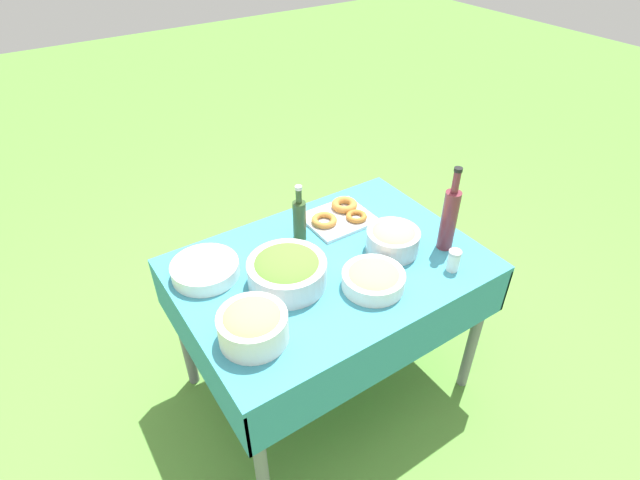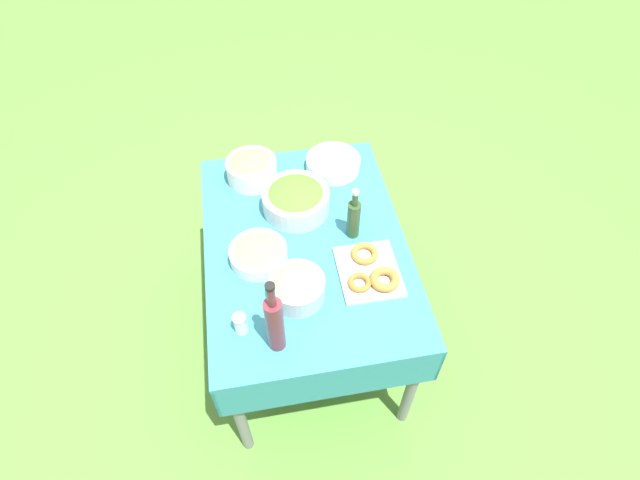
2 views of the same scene
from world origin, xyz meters
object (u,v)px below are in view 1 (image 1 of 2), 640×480
at_px(bread_bowl, 373,278).
at_px(olive_oil_bottle, 299,219).
at_px(pasta_bowl, 393,239).
at_px(plate_stack, 205,269).
at_px(salad_bowl, 287,270).
at_px(wine_bottle, 449,218).
at_px(donut_platter, 339,215).
at_px(fruit_bowl, 253,325).

bearing_deg(bread_bowl, olive_oil_bottle, -80.47).
xyz_separation_m(pasta_bowl, plate_stack, (0.73, -0.29, -0.03)).
bearing_deg(salad_bowl, bread_bowl, 143.18).
distance_m(salad_bowl, olive_oil_bottle, 0.30).
height_order(olive_oil_bottle, bread_bowl, olive_oil_bottle).
xyz_separation_m(olive_oil_bottle, bread_bowl, (-0.07, 0.42, -0.06)).
relative_size(olive_oil_bottle, wine_bottle, 0.69).
height_order(pasta_bowl, plate_stack, pasta_bowl).
bearing_deg(donut_platter, fruit_bowl, 32.81).
height_order(plate_stack, fruit_bowl, fruit_bowl).
xyz_separation_m(salad_bowl, donut_platter, (-0.43, -0.25, -0.05)).
distance_m(plate_stack, wine_bottle, 1.02).
relative_size(pasta_bowl, bread_bowl, 0.92).
relative_size(olive_oil_bottle, bread_bowl, 1.09).
bearing_deg(wine_bottle, salad_bowl, -14.10).
bearing_deg(fruit_bowl, olive_oil_bottle, -137.24).
distance_m(pasta_bowl, wine_bottle, 0.25).
bearing_deg(wine_bottle, donut_platter, -58.89).
xyz_separation_m(donut_platter, wine_bottle, (-0.25, 0.42, 0.13)).
relative_size(bread_bowl, fruit_bowl, 1.01).
relative_size(plate_stack, bread_bowl, 1.10).
bearing_deg(pasta_bowl, olive_oil_bottle, -45.75).
relative_size(salad_bowl, fruit_bowl, 1.27).
bearing_deg(wine_bottle, pasta_bowl, -27.59).
height_order(wine_bottle, fruit_bowl, wine_bottle).
bearing_deg(olive_oil_bottle, pasta_bowl, 134.25).
relative_size(plate_stack, olive_oil_bottle, 1.01).
bearing_deg(fruit_bowl, donut_platter, -147.19).
bearing_deg(pasta_bowl, donut_platter, -80.78).
bearing_deg(olive_oil_bottle, plate_stack, 0.27).
height_order(donut_platter, olive_oil_bottle, olive_oil_bottle).
bearing_deg(pasta_bowl, wine_bottle, 152.41).
height_order(salad_bowl, plate_stack, salad_bowl).
bearing_deg(plate_stack, pasta_bowl, 158.41).
height_order(pasta_bowl, bread_bowl, pasta_bowl).
bearing_deg(fruit_bowl, salad_bowl, -143.20).
bearing_deg(olive_oil_bottle, bread_bowl, 99.53).
bearing_deg(wine_bottle, olive_oil_bottle, -39.20).
relative_size(pasta_bowl, plate_stack, 0.83).
relative_size(wine_bottle, bread_bowl, 1.57).
distance_m(salad_bowl, plate_stack, 0.33).
distance_m(salad_bowl, pasta_bowl, 0.48).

